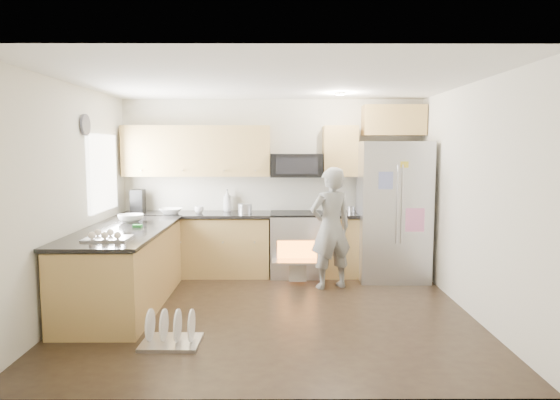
{
  "coord_description": "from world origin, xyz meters",
  "views": [
    {
      "loc": [
        0.08,
        -5.56,
        1.88
      ],
      "look_at": [
        0.1,
        0.5,
        1.24
      ],
      "focal_mm": 32.0,
      "sensor_mm": 36.0,
      "label": 1
    }
  ],
  "objects_px": {
    "stove_range": "(296,230)",
    "person": "(331,228)",
    "dish_rack": "(171,335)",
    "refrigerator": "(393,211)"
  },
  "relations": [
    {
      "from": "person",
      "to": "dish_rack",
      "type": "relative_size",
      "value": 2.89
    },
    {
      "from": "person",
      "to": "dish_rack",
      "type": "bearing_deg",
      "value": 27.23
    },
    {
      "from": "person",
      "to": "stove_range",
      "type": "bearing_deg",
      "value": -78.98
    },
    {
      "from": "stove_range",
      "to": "person",
      "type": "distance_m",
      "value": 0.83
    },
    {
      "from": "stove_range",
      "to": "person",
      "type": "xyz_separation_m",
      "value": [
        0.43,
        -0.69,
        0.14
      ]
    },
    {
      "from": "stove_range",
      "to": "dish_rack",
      "type": "height_order",
      "value": "stove_range"
    },
    {
      "from": "dish_rack",
      "to": "person",
      "type": "bearing_deg",
      "value": 48.25
    },
    {
      "from": "refrigerator",
      "to": "person",
      "type": "relative_size",
      "value": 1.21
    },
    {
      "from": "refrigerator",
      "to": "person",
      "type": "xyz_separation_m",
      "value": [
        -0.93,
        -0.47,
        -0.17
      ]
    },
    {
      "from": "stove_range",
      "to": "person",
      "type": "relative_size",
      "value": 1.1
    }
  ]
}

